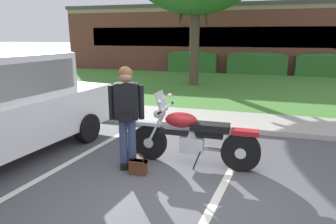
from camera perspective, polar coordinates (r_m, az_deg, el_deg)
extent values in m
plane|color=#4C4C51|center=(4.57, 4.27, -14.41)|extent=(140.00, 140.00, 0.00)
cube|color=#ADA89E|center=(7.29, 9.35, -2.90)|extent=(60.00, 0.20, 0.12)
cube|color=#ADA89E|center=(8.11, 10.13, -1.32)|extent=(60.00, 1.50, 0.08)
cube|color=#478433|center=(13.15, 12.77, 4.50)|extent=(60.00, 8.84, 0.06)
cube|color=silver|center=(5.61, -19.04, -9.49)|extent=(0.61, 4.39, 0.01)
cube|color=silver|center=(4.69, 10.04, -13.78)|extent=(0.61, 4.39, 0.01)
cylinder|color=black|center=(5.50, -3.49, -5.63)|extent=(0.64, 0.10, 0.64)
cylinder|color=silver|center=(5.50, -3.49, -5.63)|extent=(0.18, 0.12, 0.18)
cylinder|color=black|center=(5.20, 13.43, -7.22)|extent=(0.64, 0.18, 0.64)
cylinder|color=silver|center=(5.20, 13.43, -7.22)|extent=(0.18, 0.20, 0.18)
cube|color=silver|center=(5.39, -3.55, -2.13)|extent=(0.44, 0.14, 0.06)
cube|color=maroon|center=(5.09, 14.21, -3.70)|extent=(0.44, 0.20, 0.08)
cylinder|color=silver|center=(5.30, -2.45, -3.23)|extent=(0.31, 0.04, 0.58)
cylinder|color=silver|center=(5.44, -1.90, -2.75)|extent=(0.31, 0.04, 0.58)
sphere|color=silver|center=(5.29, -1.83, -0.34)|extent=(0.17, 0.17, 0.17)
cylinder|color=silver|center=(5.22, -0.38, 0.82)|extent=(0.03, 0.72, 0.03)
cylinder|color=black|center=(4.89, -1.62, -0.13)|extent=(0.04, 0.10, 0.04)
cylinder|color=black|center=(5.55, 0.71, 1.65)|extent=(0.04, 0.10, 0.04)
sphere|color=silver|center=(4.91, -1.64, 1.87)|extent=(0.08, 0.08, 0.08)
sphere|color=silver|center=(5.47, 0.34, 3.17)|extent=(0.08, 0.08, 0.08)
cube|color=#B2BCC6|center=(5.22, -1.22, 1.95)|extent=(0.14, 0.36, 0.35)
cube|color=black|center=(5.23, 4.23, -3.96)|extent=(1.10, 0.10, 0.10)
ellipsoid|color=maroon|center=(5.20, 2.45, -1.50)|extent=(0.56, 0.32, 0.26)
cube|color=black|center=(5.13, 7.87, -2.78)|extent=(0.64, 0.28, 0.12)
cube|color=silver|center=(5.29, 4.51, -6.05)|extent=(0.40, 0.24, 0.28)
cylinder|color=silver|center=(5.24, 4.18, -4.37)|extent=(0.17, 0.12, 0.21)
cylinder|color=silver|center=(5.23, 4.92, -4.44)|extent=(0.17, 0.12, 0.21)
cylinder|color=silver|center=(5.39, 8.68, -6.89)|extent=(0.60, 0.08, 0.08)
cylinder|color=silver|center=(5.37, 10.81, -7.07)|extent=(0.60, 0.08, 0.08)
cylinder|color=black|center=(5.20, 5.39, -8.93)|extent=(0.12, 0.12, 0.30)
cube|color=black|center=(5.28, -6.64, -9.76)|extent=(0.18, 0.26, 0.10)
cube|color=black|center=(5.29, -8.17, -9.76)|extent=(0.18, 0.26, 0.10)
cylinder|color=navy|center=(5.15, -6.74, -5.81)|extent=(0.14, 0.14, 0.86)
cylinder|color=navy|center=(5.17, -8.30, -5.82)|extent=(0.14, 0.14, 0.86)
cube|color=black|center=(4.96, -7.79, 2.02)|extent=(0.43, 0.33, 0.58)
cube|color=black|center=(4.91, -7.90, 5.10)|extent=(0.35, 0.29, 0.06)
sphere|color=#A87A5B|center=(4.89, -7.96, 6.72)|extent=(0.21, 0.21, 0.21)
sphere|color=brown|center=(4.90, -7.95, 7.09)|extent=(0.23, 0.23, 0.23)
cube|color=black|center=(4.89, -7.83, -1.17)|extent=(0.24, 0.17, 0.12)
cylinder|color=black|center=(4.95, -5.02, 1.83)|extent=(0.09, 0.09, 0.56)
cylinder|color=black|center=(4.99, -10.53, 1.75)|extent=(0.09, 0.09, 0.56)
cube|color=#562D19|center=(5.01, -5.58, -10.23)|extent=(0.28, 0.12, 0.24)
cube|color=#562D19|center=(4.97, -5.63, -9.20)|extent=(0.28, 0.13, 0.04)
torus|color=#562D19|center=(4.95, -5.62, -8.75)|extent=(0.20, 0.02, 0.20)
cube|color=black|center=(5.28, -27.17, 4.96)|extent=(0.39, 2.71, 0.55)
cube|color=black|center=(6.71, -23.56, 6.69)|extent=(1.58, 0.44, 0.51)
cube|color=black|center=(7.82, -15.81, 0.50)|extent=(1.90, 0.35, 0.20)
cylinder|color=black|center=(7.82, -25.16, -1.09)|extent=(0.32, 0.63, 0.60)
cylinder|color=black|center=(6.61, -14.92, -2.85)|extent=(0.32, 0.63, 0.60)
cylinder|color=#4C3D2D|center=(13.23, 4.94, 11.81)|extent=(0.40, 0.40, 3.25)
cylinder|color=#4C3D2D|center=(13.17, 7.05, 18.12)|extent=(0.14, 0.98, 1.07)
cylinder|color=#4C3D2D|center=(13.38, 2.72, 18.99)|extent=(0.14, 1.18, 1.46)
cube|color=#336B2D|center=(18.21, 4.71, 9.10)|extent=(2.78, 0.90, 1.10)
ellipsoid|color=#336B2D|center=(18.16, 4.75, 10.83)|extent=(2.65, 0.84, 0.28)
cube|color=#336B2D|center=(17.82, 16.21, 8.47)|extent=(3.18, 0.90, 1.10)
ellipsoid|color=#336B2D|center=(17.78, 16.33, 10.23)|extent=(3.02, 0.84, 0.28)
cube|color=#336B2D|center=(18.15, 27.69, 7.51)|extent=(3.24, 0.90, 1.10)
ellipsoid|color=#336B2D|center=(18.11, 27.89, 9.23)|extent=(3.08, 0.84, 0.28)
cube|color=brown|center=(23.06, 16.33, 12.93)|extent=(23.46, 10.51, 3.71)
cube|color=#998466|center=(17.89, 16.52, 18.25)|extent=(23.46, 0.10, 0.24)
cube|color=#4C4742|center=(23.11, 16.68, 17.78)|extent=(23.70, 10.61, 0.20)
cube|color=#1E282D|center=(17.83, 16.16, 13.29)|extent=(19.94, 0.06, 1.10)
cube|color=brown|center=(19.63, -8.51, 13.73)|extent=(0.08, 0.04, 1.20)
cube|color=brown|center=(18.32, 3.23, 13.83)|extent=(0.08, 0.04, 1.20)
cube|color=brown|center=(17.82, 16.16, 13.29)|extent=(0.08, 0.04, 1.20)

